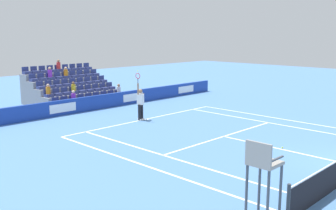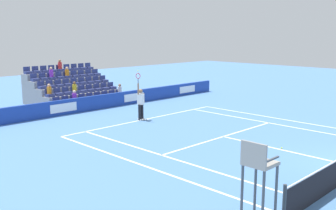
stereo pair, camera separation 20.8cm
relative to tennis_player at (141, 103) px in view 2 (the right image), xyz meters
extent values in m
cube|color=white|center=(-0.36, 0.07, -0.99)|extent=(10.97, 0.10, 0.01)
cube|color=white|center=(-0.36, 5.56, -0.99)|extent=(8.23, 0.10, 0.01)
cube|color=white|center=(-0.36, 8.76, -0.99)|extent=(0.10, 6.40, 0.01)
cube|color=white|center=(3.75, 6.01, -0.99)|extent=(0.10, 11.89, 0.01)
cube|color=white|center=(-4.48, 6.01, -0.99)|extent=(0.10, 11.89, 0.01)
cube|color=white|center=(5.12, 6.01, -0.99)|extent=(0.10, 11.89, 0.01)
cube|color=white|center=(-5.85, 6.01, -0.99)|extent=(0.10, 11.89, 0.01)
cube|color=white|center=(-0.36, 0.17, -0.99)|extent=(0.10, 0.20, 0.01)
cube|color=#193899|center=(-0.36, -4.38, -0.53)|extent=(22.17, 0.20, 0.92)
cube|color=white|center=(-8.68, -4.27, -0.53)|extent=(1.77, 0.01, 0.52)
cube|color=white|center=(-3.13, -4.27, -0.53)|extent=(1.77, 0.01, 0.52)
cube|color=white|center=(2.41, -4.27, -0.53)|extent=(1.77, 0.01, 0.52)
cylinder|color=#33383D|center=(5.57, 11.96, -0.46)|extent=(0.10, 0.10, 1.07)
cylinder|color=black|center=(-0.12, -0.03, -0.54)|extent=(0.16, 0.16, 0.90)
cylinder|color=black|center=(0.11, 0.02, -0.54)|extent=(0.16, 0.16, 0.90)
cube|color=white|center=(-0.12, -0.03, -0.95)|extent=(0.17, 0.28, 0.08)
cube|color=white|center=(0.11, 0.02, -0.95)|extent=(0.17, 0.28, 0.08)
cube|color=white|center=(-0.01, 0.00, 0.21)|extent=(0.29, 0.40, 0.60)
sphere|color=#9E7251|center=(-0.01, 0.00, 0.67)|extent=(0.24, 0.24, 0.24)
cylinder|color=#9E7251|center=(0.21, 0.05, 0.82)|extent=(0.09, 0.09, 0.62)
cylinder|color=#9E7251|center=(-0.23, 0.00, 0.23)|extent=(0.09, 0.09, 0.56)
cylinder|color=black|center=(0.21, 0.05, 1.27)|extent=(0.04, 0.04, 0.28)
torus|color=red|center=(0.21, 0.05, 1.55)|extent=(0.10, 0.31, 0.31)
sphere|color=#D1E533|center=(0.21, 0.05, 1.83)|extent=(0.07, 0.07, 0.07)
cylinder|color=#474C54|center=(6.02, 11.36, -0.14)|extent=(0.07, 0.07, 1.71)
cylinder|color=#474C54|center=(6.02, 11.96, -0.14)|extent=(0.07, 0.07, 1.71)
cylinder|color=#474C54|center=(6.62, 11.36, -0.14)|extent=(0.07, 0.07, 1.71)
cylinder|color=#474C54|center=(6.62, 11.96, -0.14)|extent=(0.07, 0.07, 1.71)
cube|color=gray|center=(6.32, 11.66, 0.76)|extent=(0.70, 0.70, 0.08)
cube|color=gray|center=(6.64, 11.66, 1.07)|extent=(0.06, 0.70, 0.55)
cube|color=#474C54|center=(6.32, 11.34, 0.94)|extent=(0.56, 0.05, 0.04)
cube|color=#474C54|center=(6.32, 11.98, 0.94)|extent=(0.56, 0.05, 0.04)
cube|color=gray|center=(-0.36, -5.45, -0.78)|extent=(5.58, 0.95, 0.42)
cube|color=navy|center=(-2.84, -5.45, -0.47)|extent=(0.48, 0.44, 0.20)
cube|color=navy|center=(-2.84, -5.65, -0.22)|extent=(0.48, 0.04, 0.30)
cube|color=navy|center=(-2.22, -5.45, -0.47)|extent=(0.48, 0.44, 0.20)
cube|color=navy|center=(-2.22, -5.65, -0.22)|extent=(0.48, 0.04, 0.30)
cube|color=navy|center=(-1.60, -5.45, -0.47)|extent=(0.48, 0.44, 0.20)
cube|color=navy|center=(-1.60, -5.65, -0.22)|extent=(0.48, 0.04, 0.30)
cube|color=navy|center=(-0.98, -5.45, -0.47)|extent=(0.48, 0.44, 0.20)
cube|color=navy|center=(-0.98, -5.65, -0.22)|extent=(0.48, 0.04, 0.30)
cube|color=navy|center=(-0.36, -5.45, -0.47)|extent=(0.48, 0.44, 0.20)
cube|color=navy|center=(-0.36, -5.65, -0.22)|extent=(0.48, 0.04, 0.30)
cube|color=navy|center=(0.26, -5.45, -0.47)|extent=(0.48, 0.44, 0.20)
cube|color=navy|center=(0.26, -5.65, -0.22)|extent=(0.48, 0.04, 0.30)
cube|color=navy|center=(0.88, -5.45, -0.47)|extent=(0.48, 0.44, 0.20)
cube|color=navy|center=(0.88, -5.65, -0.22)|extent=(0.48, 0.04, 0.30)
cube|color=navy|center=(1.50, -5.45, -0.47)|extent=(0.48, 0.44, 0.20)
cube|color=navy|center=(1.50, -5.65, -0.22)|extent=(0.48, 0.04, 0.30)
cube|color=navy|center=(2.12, -5.45, -0.47)|extent=(0.48, 0.44, 0.20)
cube|color=navy|center=(2.12, -5.65, -0.22)|extent=(0.48, 0.04, 0.30)
cube|color=gray|center=(-0.36, -6.40, -0.57)|extent=(5.58, 0.95, 0.84)
cube|color=navy|center=(-2.84, -6.40, -0.05)|extent=(0.48, 0.44, 0.20)
cube|color=navy|center=(-2.84, -6.60, 0.20)|extent=(0.48, 0.04, 0.30)
cube|color=navy|center=(-2.22, -6.40, -0.05)|extent=(0.48, 0.44, 0.20)
cube|color=navy|center=(-2.22, -6.60, 0.20)|extent=(0.48, 0.04, 0.30)
cube|color=navy|center=(-1.60, -6.40, -0.05)|extent=(0.48, 0.44, 0.20)
cube|color=navy|center=(-1.60, -6.60, 0.20)|extent=(0.48, 0.04, 0.30)
cube|color=navy|center=(-0.98, -6.40, -0.05)|extent=(0.48, 0.44, 0.20)
cube|color=navy|center=(-0.98, -6.60, 0.20)|extent=(0.48, 0.04, 0.30)
cube|color=navy|center=(-0.36, -6.40, -0.05)|extent=(0.48, 0.44, 0.20)
cube|color=navy|center=(-0.36, -6.60, 0.20)|extent=(0.48, 0.04, 0.30)
cube|color=navy|center=(0.26, -6.40, -0.05)|extent=(0.48, 0.44, 0.20)
cube|color=navy|center=(0.26, -6.60, 0.20)|extent=(0.48, 0.04, 0.30)
cube|color=navy|center=(0.88, -6.40, -0.05)|extent=(0.48, 0.44, 0.20)
cube|color=navy|center=(0.88, -6.60, 0.20)|extent=(0.48, 0.04, 0.30)
cube|color=navy|center=(1.50, -6.40, -0.05)|extent=(0.48, 0.44, 0.20)
cube|color=navy|center=(1.50, -6.60, 0.20)|extent=(0.48, 0.04, 0.30)
cube|color=navy|center=(2.12, -6.40, -0.05)|extent=(0.48, 0.44, 0.20)
cube|color=navy|center=(2.12, -6.60, 0.20)|extent=(0.48, 0.04, 0.30)
cube|color=gray|center=(-0.36, -7.35, -0.36)|extent=(5.58, 0.95, 1.26)
cube|color=navy|center=(-2.84, -7.35, 0.37)|extent=(0.48, 0.44, 0.20)
cube|color=navy|center=(-2.84, -7.55, 0.62)|extent=(0.48, 0.04, 0.30)
cube|color=navy|center=(-2.22, -7.35, 0.37)|extent=(0.48, 0.44, 0.20)
cube|color=navy|center=(-2.22, -7.55, 0.62)|extent=(0.48, 0.04, 0.30)
cube|color=navy|center=(-1.60, -7.35, 0.37)|extent=(0.48, 0.44, 0.20)
cube|color=navy|center=(-1.60, -7.55, 0.62)|extent=(0.48, 0.04, 0.30)
cube|color=navy|center=(-0.98, -7.35, 0.37)|extent=(0.48, 0.44, 0.20)
cube|color=navy|center=(-0.98, -7.55, 0.62)|extent=(0.48, 0.04, 0.30)
cube|color=navy|center=(-0.36, -7.35, 0.37)|extent=(0.48, 0.44, 0.20)
cube|color=navy|center=(-0.36, -7.55, 0.62)|extent=(0.48, 0.04, 0.30)
cube|color=navy|center=(0.26, -7.35, 0.37)|extent=(0.48, 0.44, 0.20)
cube|color=navy|center=(0.26, -7.55, 0.62)|extent=(0.48, 0.04, 0.30)
cube|color=navy|center=(0.88, -7.35, 0.37)|extent=(0.48, 0.44, 0.20)
cube|color=navy|center=(0.88, -7.55, 0.62)|extent=(0.48, 0.04, 0.30)
cube|color=navy|center=(1.50, -7.35, 0.37)|extent=(0.48, 0.44, 0.20)
cube|color=navy|center=(1.50, -7.55, 0.62)|extent=(0.48, 0.04, 0.30)
cube|color=navy|center=(2.12, -7.35, 0.37)|extent=(0.48, 0.44, 0.20)
cube|color=navy|center=(2.12, -7.55, 0.62)|extent=(0.48, 0.04, 0.30)
cube|color=gray|center=(-0.36, -8.30, -0.15)|extent=(5.58, 0.95, 1.68)
cube|color=navy|center=(-2.84, -8.30, 0.79)|extent=(0.48, 0.44, 0.20)
cube|color=navy|center=(-2.84, -8.50, 1.04)|extent=(0.48, 0.04, 0.30)
cube|color=navy|center=(-2.22, -8.30, 0.79)|extent=(0.48, 0.44, 0.20)
cube|color=navy|center=(-2.22, -8.50, 1.04)|extent=(0.48, 0.04, 0.30)
cube|color=navy|center=(-1.60, -8.30, 0.79)|extent=(0.48, 0.44, 0.20)
cube|color=navy|center=(-1.60, -8.50, 1.04)|extent=(0.48, 0.04, 0.30)
cube|color=navy|center=(-0.98, -8.30, 0.79)|extent=(0.48, 0.44, 0.20)
cube|color=navy|center=(-0.98, -8.50, 1.04)|extent=(0.48, 0.04, 0.30)
cube|color=navy|center=(-0.36, -8.30, 0.79)|extent=(0.48, 0.44, 0.20)
cube|color=navy|center=(-0.36, -8.50, 1.04)|extent=(0.48, 0.04, 0.30)
cube|color=navy|center=(0.26, -8.30, 0.79)|extent=(0.48, 0.44, 0.20)
cube|color=navy|center=(0.26, -8.50, 1.04)|extent=(0.48, 0.04, 0.30)
cube|color=navy|center=(0.88, -8.30, 0.79)|extent=(0.48, 0.44, 0.20)
cube|color=navy|center=(0.88, -8.50, 1.04)|extent=(0.48, 0.04, 0.30)
cube|color=navy|center=(1.50, -8.30, 0.79)|extent=(0.48, 0.44, 0.20)
cube|color=navy|center=(1.50, -8.50, 1.04)|extent=(0.48, 0.04, 0.30)
cube|color=navy|center=(2.12, -8.30, 0.79)|extent=(0.48, 0.44, 0.20)
cube|color=navy|center=(2.12, -8.50, 1.04)|extent=(0.48, 0.04, 0.30)
cube|color=gray|center=(-0.36, -9.25, 0.06)|extent=(5.58, 0.95, 2.10)
cube|color=navy|center=(-2.84, -9.25, 1.21)|extent=(0.48, 0.44, 0.20)
cube|color=navy|center=(-2.84, -9.45, 1.46)|extent=(0.48, 0.04, 0.30)
cube|color=navy|center=(-2.22, -9.25, 1.21)|extent=(0.48, 0.44, 0.20)
cube|color=navy|center=(-2.22, -9.45, 1.46)|extent=(0.48, 0.04, 0.30)
cube|color=navy|center=(-1.60, -9.25, 1.21)|extent=(0.48, 0.44, 0.20)
cube|color=navy|center=(-1.60, -9.45, 1.46)|extent=(0.48, 0.04, 0.30)
cube|color=navy|center=(-0.98, -9.25, 1.21)|extent=(0.48, 0.44, 0.20)
cube|color=navy|center=(-0.98, -9.45, 1.46)|extent=(0.48, 0.04, 0.30)
cube|color=navy|center=(-0.36, -9.25, 1.21)|extent=(0.48, 0.44, 0.20)
cube|color=navy|center=(-0.36, -9.45, 1.46)|extent=(0.48, 0.04, 0.30)
cube|color=navy|center=(0.26, -9.25, 1.21)|extent=(0.48, 0.44, 0.20)
cube|color=navy|center=(0.26, -9.45, 1.46)|extent=(0.48, 0.04, 0.30)
cube|color=navy|center=(0.88, -9.25, 1.21)|extent=(0.48, 0.44, 0.20)
cube|color=navy|center=(0.88, -9.45, 1.46)|extent=(0.48, 0.04, 0.30)
cube|color=navy|center=(1.50, -9.25, 1.21)|extent=(0.48, 0.44, 0.20)
cube|color=navy|center=(1.50, -9.45, 1.46)|extent=(0.48, 0.04, 0.30)
cube|color=navy|center=(2.12, -9.25, 1.21)|extent=(0.48, 0.44, 0.20)
cube|color=navy|center=(2.12, -9.45, 1.46)|extent=(0.48, 0.04, 0.30)
cylinder|color=yellow|center=(0.26, -6.45, 0.26)|extent=(0.28, 0.28, 0.43)
sphere|color=brown|center=(0.26, -6.45, 0.58)|extent=(0.20, 0.20, 0.20)
cylinder|color=purple|center=(0.88, -8.35, 1.14)|extent=(0.28, 0.28, 0.50)
sphere|color=#D3A884|center=(0.88, -8.35, 1.49)|extent=(0.20, 0.20, 0.20)
cylinder|color=purple|center=(0.88, -5.50, -0.16)|extent=(0.28, 0.28, 0.42)
sphere|color=beige|center=(0.88, -5.50, 0.15)|extent=(0.20, 0.20, 0.20)
cylinder|color=orange|center=(-0.36, -8.35, 1.10)|extent=(0.28, 0.28, 0.43)
sphere|color=#D3A884|center=(-0.36, -8.35, 1.42)|extent=(0.20, 0.20, 0.20)
cylinder|color=red|center=(-0.36, -9.30, 1.55)|extent=(0.28, 0.28, 0.48)
sphere|color=#9E7251|center=(-0.36, -9.30, 1.89)|extent=(0.20, 0.20, 0.20)
cylinder|color=orange|center=(2.12, -6.45, 0.27)|extent=(0.28, 0.28, 0.45)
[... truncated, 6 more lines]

